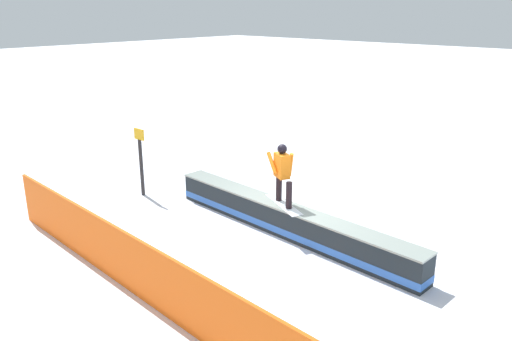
# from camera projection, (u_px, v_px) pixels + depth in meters

# --- Properties ---
(ground_plane) EXTENTS (120.00, 120.00, 0.00)m
(ground_plane) POSITION_uv_depth(u_px,v_px,m) (287.00, 234.00, 11.72)
(ground_plane) COLOR white
(grind_box) EXTENTS (6.97, 0.94, 0.70)m
(grind_box) POSITION_uv_depth(u_px,v_px,m) (287.00, 222.00, 11.62)
(grind_box) COLOR black
(grind_box) RESTS_ON ground_plane
(snowboarder) EXTENTS (1.44, 0.88, 1.40)m
(snowboarder) POSITION_uv_depth(u_px,v_px,m) (282.00, 172.00, 11.42)
(snowboarder) COLOR silver
(snowboarder) RESTS_ON grind_box
(safety_fence) EXTENTS (10.50, 0.61, 1.18)m
(safety_fence) POSITION_uv_depth(u_px,v_px,m) (147.00, 274.00, 8.81)
(safety_fence) COLOR orange
(safety_fence) RESTS_ON ground_plane
(trail_marker) EXTENTS (0.40, 0.10, 1.89)m
(trail_marker) POSITION_uv_depth(u_px,v_px,m) (141.00, 160.00, 13.87)
(trail_marker) COLOR #262628
(trail_marker) RESTS_ON ground_plane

